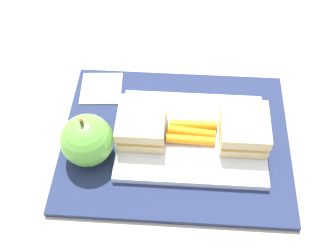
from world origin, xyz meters
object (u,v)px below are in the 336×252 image
object	(u,v)px
carrot_sticks_bundle	(192,132)
apple	(87,140)
food_tray	(192,137)
sandwich_half_right	(142,124)
sandwich_half_left	(244,129)
paper_napkin	(101,88)

from	to	relation	value
carrot_sticks_bundle	apple	bearing A→B (deg)	14.01
food_tray	apple	size ratio (longest dim) A/B	2.56
sandwich_half_right	apple	xyz separation A→B (m)	(0.08, 0.04, 0.01)
sandwich_half_left	carrot_sticks_bundle	bearing A→B (deg)	-0.09
carrot_sticks_bundle	sandwich_half_left	bearing A→B (deg)	179.91
food_tray	sandwich_half_left	size ratio (longest dim) A/B	2.88
food_tray	paper_napkin	world-z (taller)	food_tray
sandwich_half_left	apple	world-z (taller)	apple
sandwich_half_left	paper_napkin	distance (m)	0.26
sandwich_half_left	sandwich_half_right	bearing A→B (deg)	0.00
sandwich_half_left	apple	bearing A→B (deg)	9.36
sandwich_half_right	carrot_sticks_bundle	world-z (taller)	sandwich_half_right
paper_napkin	apple	bearing A→B (deg)	92.31
food_tray	sandwich_half_right	size ratio (longest dim) A/B	2.88
sandwich_half_right	paper_napkin	size ratio (longest dim) A/B	1.14
food_tray	sandwich_half_left	distance (m)	0.08
food_tray	sandwich_half_right	world-z (taller)	sandwich_half_right
food_tray	sandwich_half_left	xyz separation A→B (m)	(-0.08, 0.00, 0.03)
sandwich_half_left	paper_napkin	size ratio (longest dim) A/B	1.14
carrot_sticks_bundle	paper_napkin	xyz separation A→B (m)	(0.16, -0.10, -0.02)
food_tray	sandwich_half_right	xyz separation A→B (m)	(0.08, 0.00, 0.03)
paper_napkin	carrot_sticks_bundle	bearing A→B (deg)	149.13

